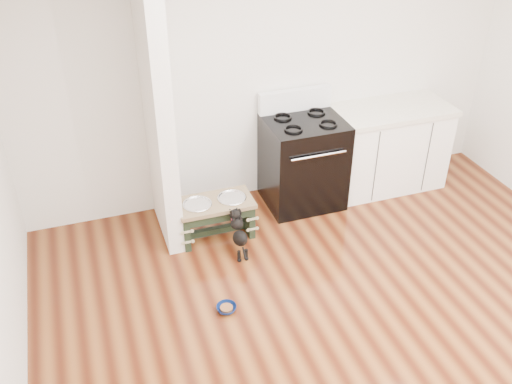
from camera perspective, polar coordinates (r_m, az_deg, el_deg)
The scene contains 8 objects.
ground at distance 4.51m, azimuth 12.49°, elevation -15.82°, with size 5.00×5.00×0.00m, color #42190B.
room_shell at distance 3.50m, azimuth 15.59°, elevation 2.20°, with size 5.00×5.00×5.00m.
partition_wall at distance 5.00m, azimuth -9.94°, elevation 8.90°, with size 0.15×0.80×2.70m, color silver.
oven_range at distance 5.80m, azimuth 4.73°, elevation 3.14°, with size 0.76×0.69×1.14m.
cabinet_run at distance 6.24m, azimuth 12.98°, elevation 4.38°, with size 1.24×0.64×0.91m.
dog_feeder at distance 5.37m, azimuth -4.08°, elevation -1.97°, with size 0.71×0.38×0.41m.
puppy at distance 5.17m, azimuth -1.73°, elevation -4.04°, with size 0.13×0.37×0.44m.
floor_bowl at distance 4.73m, azimuth -2.97°, elevation -11.55°, with size 0.17×0.17×0.05m.
Camera 1 is at (-1.83, -2.45, 3.32)m, focal length 40.00 mm.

